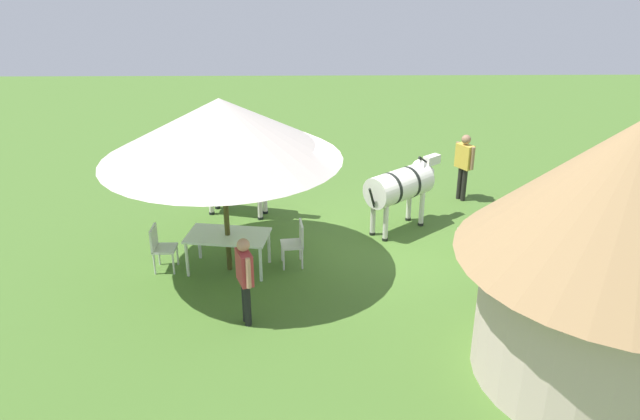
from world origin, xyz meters
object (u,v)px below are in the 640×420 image
standing_watcher (464,161)px  patio_chair_west_end (160,245)px  guest_beside_umbrella (245,274)px  shade_umbrella (221,129)px  striped_lounge_chair (480,248)px  patio_dining_table (228,238)px  thatched_hut (625,242)px  zebra_by_umbrella (239,175)px  patio_chair_east_end (296,241)px  zebra_nearest_camera (401,186)px

standing_watcher → patio_chair_west_end: bearing=85.1°
guest_beside_umbrella → shade_umbrella: bearing=174.7°
guest_beside_umbrella → striped_lounge_chair: 4.97m
patio_dining_table → standing_watcher: (-5.27, -3.44, 0.33)m
thatched_hut → guest_beside_umbrella: (5.27, -1.37, -1.22)m
zebra_by_umbrella → standing_watcher: bearing=113.2°
guest_beside_umbrella → patio_dining_table: bearing=174.7°
shade_umbrella → zebra_by_umbrella: size_ratio=1.97×
striped_lounge_chair → zebra_by_umbrella: (5.00, -2.33, 0.71)m
striped_lounge_chair → guest_beside_umbrella: bearing=-9.9°
shade_umbrella → patio_dining_table: 2.14m
patio_chair_east_end → zebra_nearest_camera: zebra_nearest_camera is taller
zebra_by_umbrella → thatched_hut: bearing=59.5°
thatched_hut → shade_umbrella: thatched_hut is taller
thatched_hut → guest_beside_umbrella: bearing=-14.6°
patio_dining_table → patio_chair_east_end: (-1.29, -0.16, -0.14)m
patio_chair_east_end → zebra_nearest_camera: bearing=-61.5°
patio_chair_west_end → guest_beside_umbrella: (-1.82, 1.85, 0.41)m
thatched_hut → zebra_by_umbrella: 8.36m
standing_watcher → shade_umbrella: bearing=90.6°
thatched_hut → patio_chair_west_end: (7.09, -3.22, -1.63)m
thatched_hut → striped_lounge_chair: bearing=-76.6°
patio_chair_east_end → zebra_by_umbrella: (1.35, -2.48, 0.44)m
zebra_nearest_camera → zebra_by_umbrella: 3.68m
patio_dining_table → zebra_nearest_camera: size_ratio=0.90×
thatched_hut → striped_lounge_chair: 4.09m
zebra_by_umbrella → shade_umbrella: bearing=15.8°
guest_beside_umbrella → zebra_nearest_camera: bearing=119.3°
patio_dining_table → zebra_nearest_camera: bearing=-153.5°
patio_chair_west_end → striped_lounge_chair: size_ratio=0.94×
striped_lounge_chair → zebra_nearest_camera: size_ratio=0.53×
thatched_hut → shade_umbrella: size_ratio=1.03×
standing_watcher → guest_beside_umbrella: bearing=105.5°
patio_chair_west_end → standing_watcher: bearing=117.8°
thatched_hut → patio_chair_east_end: thatched_hut is taller
patio_dining_table → patio_chair_west_end: 1.31m
shade_umbrella → guest_beside_umbrella: 2.68m
thatched_hut → standing_watcher: bearing=-85.6°
guest_beside_umbrella → standing_watcher: standing_watcher is taller
patio_chair_west_end → zebra_nearest_camera: bearing=110.1°
patio_dining_table → striped_lounge_chair: (-4.94, -0.31, -0.41)m
patio_chair_east_end → patio_chair_west_end: size_ratio=1.00×
shade_umbrella → zebra_by_umbrella: 3.22m
patio_chair_east_end → patio_dining_table: bearing=90.0°
thatched_hut → patio_chair_east_end: 5.85m
shade_umbrella → zebra_nearest_camera: (-3.52, -1.75, -1.77)m
zebra_nearest_camera → patio_chair_west_end: bearing=-110.3°
patio_dining_table → patio_chair_east_end: patio_chair_east_end is taller
shade_umbrella → striped_lounge_chair: shade_umbrella is taller
patio_chair_east_end → striped_lounge_chair: 3.66m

